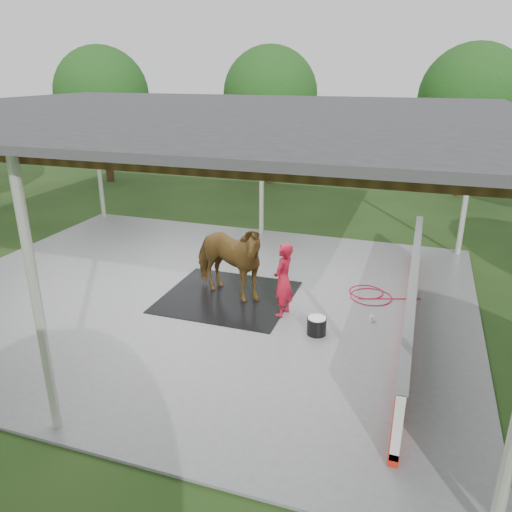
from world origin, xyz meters
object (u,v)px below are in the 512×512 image
(handler, at_px, (283,280))
(wash_bucket, at_px, (317,326))
(horse, at_px, (227,259))
(dasher_board, at_px, (411,300))

(handler, relative_size, wash_bucket, 4.15)
(horse, distance_m, handler, 1.45)
(horse, height_order, wash_bucket, horse)
(handler, xyz_separation_m, wash_bucket, (0.84, -0.57, -0.60))
(dasher_board, xyz_separation_m, handler, (-2.49, -0.36, 0.23))
(horse, relative_size, handler, 1.34)
(dasher_board, bearing_deg, wash_bucket, -150.60)
(dasher_board, xyz_separation_m, wash_bucket, (-1.65, -0.93, -0.37))
(dasher_board, xyz_separation_m, horse, (-3.87, 0.05, 0.36))
(dasher_board, distance_m, wash_bucket, 1.93)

